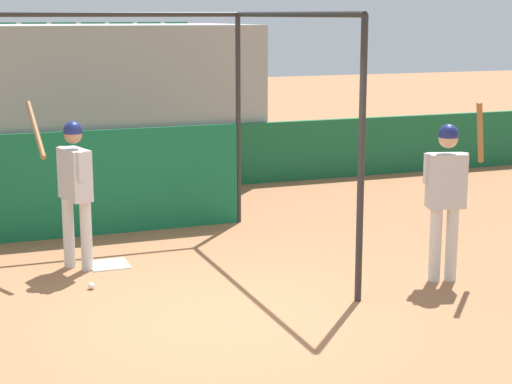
% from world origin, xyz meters
% --- Properties ---
extents(ground_plane, '(60.00, 60.00, 0.00)m').
position_xyz_m(ground_plane, '(0.00, 0.00, 0.00)').
color(ground_plane, '#9E6642').
extents(outfield_wall, '(24.00, 0.12, 1.05)m').
position_xyz_m(outfield_wall, '(0.00, 6.15, 0.53)').
color(outfield_wall, '#196038').
rests_on(outfield_wall, ground).
extents(bleacher_section, '(5.95, 3.20, 2.73)m').
position_xyz_m(bleacher_section, '(0.00, 7.81, 1.36)').
color(bleacher_section, '#9E9E99').
rests_on(bleacher_section, ground).
extents(batting_cage, '(3.75, 3.70, 2.91)m').
position_xyz_m(batting_cage, '(-0.34, 2.95, 1.24)').
color(batting_cage, '#282828').
rests_on(batting_cage, ground).
extents(home_plate, '(0.44, 0.44, 0.02)m').
position_xyz_m(home_plate, '(-0.64, 2.10, 0.01)').
color(home_plate, white).
rests_on(home_plate, ground).
extents(player_batter, '(0.61, 0.90, 1.90)m').
position_xyz_m(player_batter, '(-1.00, 2.11, 1.04)').
color(player_batter, silver).
rests_on(player_batter, ground).
extents(player_waiting, '(0.76, 0.48, 2.01)m').
position_xyz_m(player_waiting, '(2.68, 0.21, 1.04)').
color(player_waiting, silver).
rests_on(player_waiting, ground).
extents(baseball, '(0.07, 0.07, 0.07)m').
position_xyz_m(baseball, '(-0.99, 1.29, 0.04)').
color(baseball, white).
rests_on(baseball, ground).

